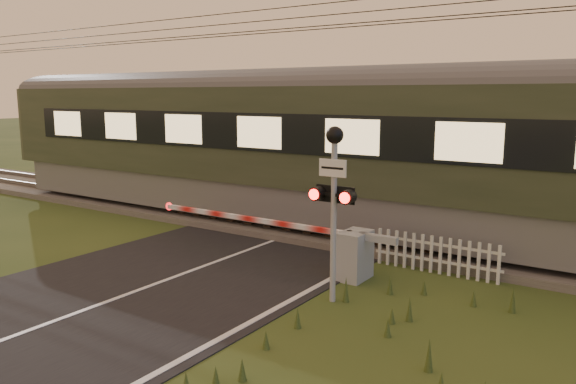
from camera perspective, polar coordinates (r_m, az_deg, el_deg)
The scene contains 7 objects.
ground at distance 11.21m, azimuth -16.16°, elevation -10.12°, with size 160.00×160.00×0.00m, color #2E4219.
road at distance 11.06m, azimuth -17.04°, elevation -10.39°, with size 6.00×140.00×0.03m.
track_bed at distance 15.94m, azimuth 2.00°, elevation -3.53°, with size 140.00×3.40×0.39m.
overhead_wires at distance 15.63m, azimuth 2.13°, elevation 17.10°, with size 120.00×0.62×0.62m.
boom_gate at distance 11.78m, azimuth 5.49°, elevation -5.89°, with size 6.34×0.78×1.03m.
crossing_signal at distance 9.99m, azimuth 4.69°, elevation 0.93°, with size 0.82×0.35×3.21m.
picket_fence at distance 12.36m, azimuth 14.79°, elevation -6.17°, with size 2.78×0.07×0.81m.
Camera 1 is at (8.19, -6.67, 3.75)m, focal length 35.00 mm.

